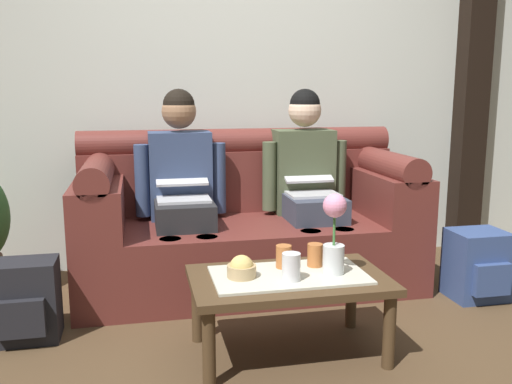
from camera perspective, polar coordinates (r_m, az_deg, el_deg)
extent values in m
plane|color=#4C3823|center=(2.56, 4.36, -17.90)|extent=(14.00, 14.00, 0.00)
cube|color=silver|center=(3.92, -2.58, 13.93)|extent=(6.00, 0.12, 2.90)
cube|color=black|center=(4.46, 21.44, 12.82)|extent=(0.20, 0.20, 2.90)
cube|color=maroon|center=(3.47, -0.75, -6.34)|extent=(2.05, 0.88, 0.42)
cube|color=maroon|center=(3.69, -1.77, 1.22)|extent=(2.05, 0.22, 0.40)
cylinder|color=maroon|center=(3.66, -1.80, 5.15)|extent=(2.05, 0.18, 0.18)
cube|color=maroon|center=(3.33, -15.88, -1.26)|extent=(0.28, 0.88, 0.28)
cylinder|color=maroon|center=(3.30, -16.04, 1.89)|extent=(0.18, 0.88, 0.18)
cube|color=maroon|center=(3.66, 12.96, -0.08)|extent=(0.28, 0.88, 0.28)
cylinder|color=maroon|center=(3.63, 13.08, 2.79)|extent=(0.18, 0.88, 0.18)
cube|color=#232326|center=(3.29, -7.40, -2.25)|extent=(0.34, 0.40, 0.15)
cylinder|color=#232326|center=(3.11, -8.72, -8.51)|extent=(0.12, 0.12, 0.42)
cylinder|color=#232326|center=(3.12, -5.02, -8.32)|extent=(0.12, 0.12, 0.42)
cube|color=navy|center=(3.49, -7.80, 1.73)|extent=(0.38, 0.22, 0.54)
cylinder|color=navy|center=(3.44, -11.65, 1.16)|extent=(0.09, 0.09, 0.44)
cylinder|color=navy|center=(3.47, -3.88, 1.45)|extent=(0.09, 0.09, 0.44)
sphere|color=#936B4C|center=(3.43, -7.94, 8.22)|extent=(0.21, 0.21, 0.21)
sphere|color=black|center=(3.43, -7.96, 8.89)|extent=(0.19, 0.19, 0.19)
cube|color=silver|center=(3.29, -7.46, -0.77)|extent=(0.31, 0.22, 0.02)
cube|color=silver|center=(3.41, -7.70, 1.48)|extent=(0.31, 0.21, 0.07)
cube|color=black|center=(3.40, -7.68, 1.41)|extent=(0.27, 0.18, 0.06)
cube|color=#383D4C|center=(3.44, 5.97, -1.64)|extent=(0.34, 0.40, 0.15)
cylinder|color=#383D4C|center=(3.25, 5.60, -7.60)|extent=(0.12, 0.12, 0.42)
cylinder|color=#383D4C|center=(3.31, 8.93, -7.31)|extent=(0.12, 0.12, 0.42)
cube|color=#475138|center=(3.63, 4.86, 2.15)|extent=(0.38, 0.22, 0.54)
cylinder|color=#475138|center=(3.54, 1.39, 1.62)|extent=(0.09, 0.09, 0.44)
cylinder|color=#475138|center=(3.67, 8.55, 1.85)|extent=(0.09, 0.09, 0.44)
sphere|color=beige|center=(3.58, 5.05, 8.37)|extent=(0.21, 0.21, 0.21)
sphere|color=black|center=(3.58, 5.06, 9.01)|extent=(0.19, 0.19, 0.19)
cube|color=silver|center=(3.44, 5.89, -0.22)|extent=(0.31, 0.22, 0.02)
cube|color=silver|center=(3.56, 5.20, 1.89)|extent=(0.31, 0.20, 0.09)
cube|color=black|center=(3.56, 5.24, 1.81)|extent=(0.27, 0.17, 0.07)
cube|color=#47331E|center=(2.56, 3.40, -9.05)|extent=(0.90, 0.54, 0.04)
cube|color=beige|center=(2.55, 3.40, -8.54)|extent=(0.70, 0.38, 0.01)
cylinder|color=#47331E|center=(2.36, -4.87, -15.81)|extent=(0.06, 0.06, 0.34)
cylinder|color=#47331E|center=(2.57, 13.56, -13.79)|extent=(0.06, 0.06, 0.34)
cylinder|color=#47331E|center=(2.77, -6.07, -11.77)|extent=(0.06, 0.06, 0.34)
cylinder|color=#47331E|center=(2.95, 9.79, -10.43)|extent=(0.06, 0.06, 0.34)
cylinder|color=silver|center=(2.56, 7.98, -6.88)|extent=(0.10, 0.10, 0.13)
cylinder|color=#3D7538|center=(2.52, 8.06, -3.85)|extent=(0.01, 0.01, 0.15)
sphere|color=pink|center=(2.50, 8.13, -1.40)|extent=(0.11, 0.11, 0.11)
cylinder|color=tan|center=(2.50, -1.49, -8.15)|extent=(0.13, 0.13, 0.06)
sphere|color=#D8B766|center=(2.49, -1.49, -7.72)|extent=(0.11, 0.11, 0.11)
cylinder|color=#B26633|center=(2.62, 2.80, -6.66)|extent=(0.07, 0.07, 0.11)
cylinder|color=silver|center=(2.45, 3.65, -7.71)|extent=(0.08, 0.08, 0.12)
cylinder|color=#B26633|center=(2.66, 6.09, -6.48)|extent=(0.07, 0.07, 0.11)
cube|color=black|center=(2.98, -22.75, -10.29)|extent=(0.32, 0.22, 0.40)
cube|color=black|center=(2.87, -23.16, -11.94)|extent=(0.23, 0.05, 0.18)
cube|color=#33477A|center=(3.53, 21.77, -6.95)|extent=(0.31, 0.27, 0.41)
cube|color=#33477A|center=(3.42, 23.15, -8.31)|extent=(0.22, 0.05, 0.18)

